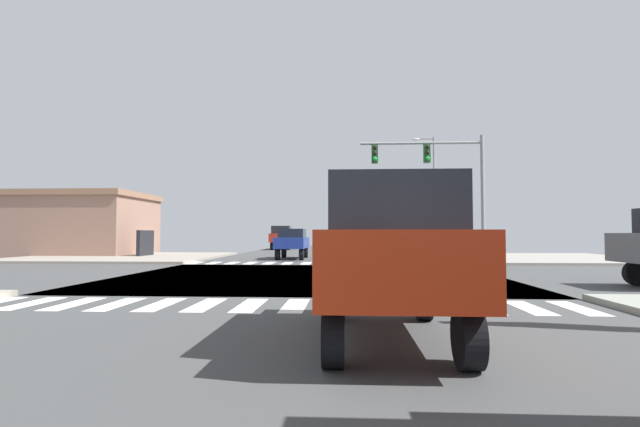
# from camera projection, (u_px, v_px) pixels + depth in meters

# --- Properties ---
(ground) EXTENTS (90.00, 90.00, 0.05)m
(ground) POSITION_uv_depth(u_px,v_px,m) (310.00, 276.00, 17.50)
(ground) COLOR #3F4141
(sidewalk_corner_ne) EXTENTS (12.00, 12.00, 0.14)m
(sidewalk_corner_ne) POSITION_uv_depth(u_px,v_px,m) (535.00, 258.00, 28.75)
(sidewalk_corner_ne) COLOR gray
(sidewalk_corner_ne) RESTS_ON ground
(sidewalk_corner_nw) EXTENTS (12.00, 12.00, 0.14)m
(sidewalk_corner_nw) POSITION_uv_depth(u_px,v_px,m) (124.00, 257.00, 30.19)
(sidewalk_corner_nw) COLOR gray
(sidewalk_corner_nw) RESTS_ON ground
(crosswalk_near) EXTENTS (13.50, 2.00, 0.01)m
(crosswalk_near) POSITION_uv_depth(u_px,v_px,m) (272.00, 305.00, 10.23)
(crosswalk_near) COLOR white
(crosswalk_near) RESTS_ON ground
(crosswalk_far) EXTENTS (13.50, 2.00, 0.01)m
(crosswalk_far) POSITION_uv_depth(u_px,v_px,m) (316.00, 263.00, 24.79)
(crosswalk_far) COLOR white
(crosswalk_far) RESTS_ON ground
(traffic_signal_mast) EXTENTS (6.54, 0.55, 6.81)m
(traffic_signal_mast) POSITION_uv_depth(u_px,v_px,m) (435.00, 169.00, 24.75)
(traffic_signal_mast) COLOR gray
(traffic_signal_mast) RESTS_ON ground
(street_lamp) EXTENTS (1.78, 0.32, 9.24)m
(street_lamp) POSITION_uv_depth(u_px,v_px,m) (431.00, 185.00, 36.90)
(street_lamp) COLOR gray
(street_lamp) RESTS_ON ground
(bank_building) EXTENTS (13.10, 7.47, 4.51)m
(bank_building) POSITION_uv_depth(u_px,v_px,m) (65.00, 224.00, 33.86)
(bank_building) COLOR #946C5B
(bank_building) RESTS_ON ground
(sedan_nearside_1) EXTENTS (1.80, 4.30, 1.88)m
(sedan_nearside_1) POSITION_uv_depth(u_px,v_px,m) (292.00, 241.00, 29.33)
(sedan_nearside_1) COLOR black
(sedan_nearside_1) RESTS_ON ground
(pickup_queued_1) EXTENTS (2.00, 5.10, 2.35)m
(pickup_queued_1) POSITION_uv_depth(u_px,v_px,m) (282.00, 237.00, 46.71)
(pickup_queued_1) COLOR black
(pickup_queued_1) RESTS_ON ground
(suv_leading_2) EXTENTS (4.60, 1.96, 2.34)m
(suv_leading_2) POSITION_uv_depth(u_px,v_px,m) (399.00, 238.00, 20.84)
(suv_leading_2) COLOR black
(suv_leading_2) RESTS_ON ground
(suv_trailing_3) EXTENTS (1.96, 4.60, 2.34)m
(suv_trailing_3) POSITION_uv_depth(u_px,v_px,m) (388.00, 246.00, 7.05)
(suv_trailing_3) COLOR black
(suv_trailing_3) RESTS_ON ground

